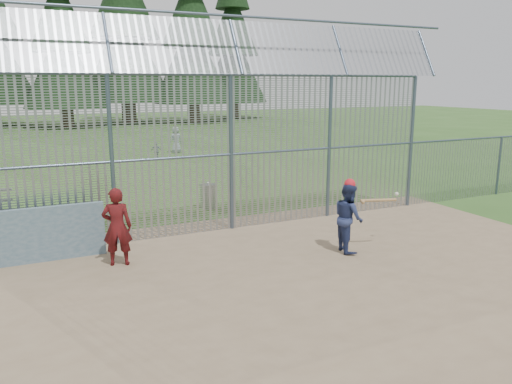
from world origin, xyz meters
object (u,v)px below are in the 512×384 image
onlooker (117,227)px  dugout_wall (44,234)px  trash_can (209,196)px  batter (348,217)px

onlooker → dugout_wall: bearing=-17.2°
onlooker → trash_can: (3.45, 3.94, -0.47)m
dugout_wall → batter: (6.30, -2.23, 0.19)m
onlooker → trash_can: bearing=-115.4°
batter → trash_can: 5.48m
trash_can → batter: bearing=-74.4°
batter → onlooker: size_ratio=0.95×
dugout_wall → trash_can: dugout_wall is taller
batter → onlooker: 5.09m
trash_can → dugout_wall: bearing=-147.8°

